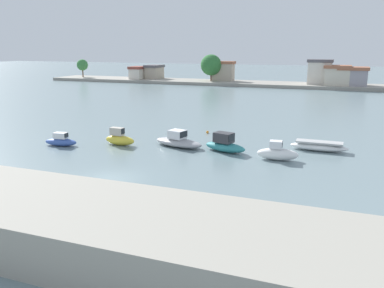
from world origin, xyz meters
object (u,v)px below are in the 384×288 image
Objects in this scene: moored_boat_0 at (61,141)px; moored_boat_4 at (277,153)px; mooring_buoy_0 at (207,132)px; moored_boat_2 at (178,141)px; moored_boat_3 at (225,145)px; moored_boat_5 at (319,146)px; moored_boat_1 at (119,139)px.

moored_boat_4 is (21.32, 2.44, 0.16)m from moored_boat_0.
moored_boat_4 is 11.94× the size of mooring_buoy_0.
moored_boat_0 is at bearing -146.73° from moored_boat_2.
moored_boat_3 reaches higher than moored_boat_5.
moored_boat_1 reaches higher than moored_boat_5.
moored_boat_5 is at bearing 38.51° from moored_boat_3.
moored_boat_0 is at bearing -153.01° from moored_boat_1.
moored_boat_2 reaches higher than mooring_buoy_0.
moored_boat_2 is 7.02m from mooring_buoy_0.
moored_boat_1 is at bearing -157.51° from moored_boat_3.
moored_boat_4 is (5.17, -1.20, -0.03)m from moored_boat_3.
moored_boat_0 is 0.65× the size of moored_boat_5.
moored_boat_4 is at bearing -42.05° from mooring_buoy_0.
moored_boat_4 is at bearing 3.57° from moored_boat_1.
moored_boat_0 is 5.89m from moored_boat_1.
moored_boat_0 is at bearing -151.57° from moored_boat_3.
moored_boat_2 is 18.56× the size of mooring_buoy_0.
moored_boat_3 is at bearing 4.95° from moored_boat_0.
moored_boat_2 is at bearing 17.96° from moored_boat_1.
moored_boat_5 is (24.54, 7.17, -0.05)m from moored_boat_0.
mooring_buoy_0 is (0.73, 6.97, -0.39)m from moored_boat_2.
moored_boat_2 is at bearing 11.36° from moored_boat_0.
moored_boat_5 is (8.40, 3.53, -0.25)m from moored_boat_3.
moored_boat_1 is at bearing -127.75° from mooring_buoy_0.
mooring_buoy_0 is at bearing 55.55° from moored_boat_1.
mooring_buoy_0 is at bearing 98.13° from moored_boat_2.
moored_boat_0 is at bearing -178.58° from moored_boat_4.
moored_boat_1 is 0.58× the size of moored_boat_2.
moored_boat_3 reaches higher than moored_boat_0.
moored_boat_3 is (16.14, 3.64, 0.19)m from moored_boat_0.
moored_boat_4 reaches higher than moored_boat_5.
moored_boat_0 is 0.61× the size of moored_boat_2.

